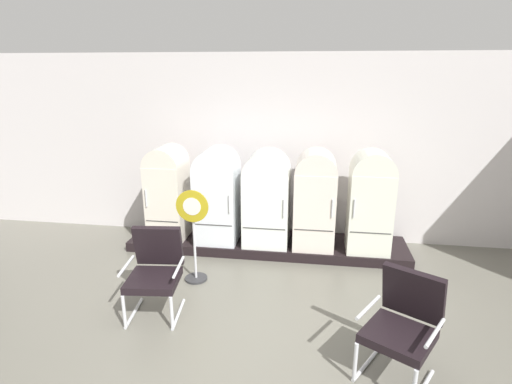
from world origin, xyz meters
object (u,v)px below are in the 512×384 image
(refrigerator_0, at_px, (168,190))
(refrigerator_4, at_px, (370,199))
(armchair_right, at_px, (404,321))
(armchair_left, at_px, (155,268))
(refrigerator_1, at_px, (217,192))
(sign_stand, at_px, (194,238))
(refrigerator_2, at_px, (267,196))
(refrigerator_3, at_px, (315,196))

(refrigerator_0, bearing_deg, refrigerator_4, -0.73)
(armchair_right, bearing_deg, refrigerator_0, 141.72)
(armchair_left, bearing_deg, refrigerator_0, 105.20)
(refrigerator_1, height_order, sign_stand, refrigerator_1)
(refrigerator_0, xyz_separation_m, refrigerator_4, (3.25, -0.04, 0.01))
(armchair_left, xyz_separation_m, armchair_right, (2.77, -0.69, 0.00))
(refrigerator_1, relative_size, armchair_left, 1.47)
(refrigerator_1, distance_m, sign_stand, 1.16)
(refrigerator_0, distance_m, refrigerator_2, 1.65)
(refrigerator_0, bearing_deg, refrigerator_1, 0.26)
(refrigerator_3, height_order, refrigerator_4, refrigerator_4)
(refrigerator_0, xyz_separation_m, sign_stand, (0.76, -1.11, -0.34))
(refrigerator_3, relative_size, armchair_right, 1.47)
(armchair_right, xyz_separation_m, sign_stand, (-2.52, 1.48, 0.07))
(refrigerator_1, relative_size, refrigerator_2, 1.01)
(refrigerator_4, xyz_separation_m, armchair_right, (0.04, -2.55, -0.41))
(refrigerator_2, xyz_separation_m, refrigerator_4, (1.60, -0.03, 0.03))
(refrigerator_4, bearing_deg, refrigerator_2, 178.82)
(refrigerator_2, xyz_separation_m, armchair_right, (1.64, -2.58, -0.38))
(refrigerator_1, relative_size, armchair_right, 1.47)
(refrigerator_1, distance_m, armchair_left, 1.98)
(refrigerator_0, bearing_deg, refrigerator_2, -0.30)
(refrigerator_2, distance_m, refrigerator_4, 1.60)
(refrigerator_4, bearing_deg, sign_stand, -156.75)
(refrigerator_0, relative_size, refrigerator_4, 0.98)
(refrigerator_3, bearing_deg, sign_stand, -145.77)
(refrigerator_1, xyz_separation_m, armchair_left, (-0.32, -1.91, -0.40))
(refrigerator_3, bearing_deg, refrigerator_1, -179.79)
(refrigerator_2, bearing_deg, refrigerator_0, 179.70)
(refrigerator_0, bearing_deg, sign_stand, -55.39)
(refrigerator_0, height_order, refrigerator_2, refrigerator_0)
(refrigerator_1, bearing_deg, refrigerator_0, -179.74)
(refrigerator_4, bearing_deg, refrigerator_3, 176.50)
(refrigerator_3, distance_m, refrigerator_4, 0.84)
(refrigerator_4, height_order, armchair_left, refrigerator_4)
(armchair_right, bearing_deg, refrigerator_2, 122.36)
(armchair_right, bearing_deg, refrigerator_1, 133.34)
(refrigerator_0, xyz_separation_m, armchair_left, (0.52, -1.90, -0.40))
(refrigerator_4, distance_m, sign_stand, 2.72)
(refrigerator_0, relative_size, refrigerator_2, 1.01)
(refrigerator_1, distance_m, refrigerator_4, 2.41)
(refrigerator_0, xyz_separation_m, refrigerator_3, (2.41, 0.01, -0.00))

